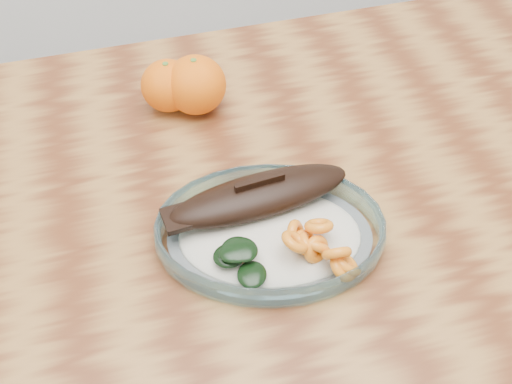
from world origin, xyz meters
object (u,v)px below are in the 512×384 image
(dining_table, at_px, (249,267))
(plated_meal, at_px, (270,229))
(orange_right, at_px, (168,86))
(orange_left, at_px, (196,85))

(dining_table, height_order, plated_meal, plated_meal)
(plated_meal, relative_size, orange_right, 7.65)
(dining_table, xyz_separation_m, orange_right, (-0.05, 0.23, 0.14))
(plated_meal, xyz_separation_m, orange_right, (-0.07, 0.27, 0.02))
(orange_left, bearing_deg, dining_table, -85.58)
(dining_table, distance_m, orange_right, 0.27)
(plated_meal, distance_m, orange_left, 0.26)
(orange_right, bearing_deg, plated_meal, -75.83)
(dining_table, relative_size, plated_meal, 2.10)
(plated_meal, bearing_deg, dining_table, 125.40)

